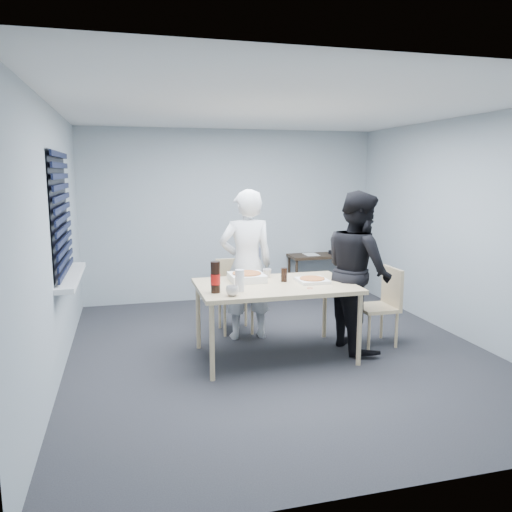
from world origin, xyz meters
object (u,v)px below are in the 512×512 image
object	(u,v)px
soda_bottle	(215,278)
person_white	(246,265)
mug_a	(232,291)
person_black	(358,271)
mug_b	(267,273)
stool	(249,284)
backpack	(249,262)
chair_right	(383,300)
dining_table	(275,289)
side_table	(320,259)
chair_far	(234,290)

from	to	relation	value
soda_bottle	person_white	bearing A→B (deg)	59.47
mug_a	soda_bottle	xyz separation A→B (m)	(-0.13, 0.16, 0.10)
person_black	mug_b	xyz separation A→B (m)	(-0.96, 0.31, -0.04)
person_white	stool	xyz separation A→B (m)	(0.31, 1.12, -0.49)
soda_bottle	backpack	bearing A→B (deg)	67.35
chair_right	dining_table	bearing A→B (deg)	-176.71
backpack	soda_bottle	distance (m)	2.18
person_black	person_white	bearing A→B (deg)	60.16
chair_right	person_black	distance (m)	0.51
person_black	side_table	size ratio (longest dim) A/B	1.77
chair_far	mug_a	bearing A→B (deg)	-102.73
chair_right	mug_a	xyz separation A→B (m)	(-1.86, -0.45, 0.33)
side_table	person_white	bearing A→B (deg)	-133.61
chair_right	person_white	xyz separation A→B (m)	(-1.46, 0.61, 0.37)
side_table	mug_a	world-z (taller)	mug_a
chair_far	soda_bottle	size ratio (longest dim) A/B	2.88
dining_table	person_white	distance (m)	0.72
person_black	soda_bottle	size ratio (longest dim) A/B	5.73
dining_table	person_white	size ratio (longest dim) A/B	0.93
side_table	mug_a	size ratio (longest dim) A/B	8.15
person_black	mug_b	world-z (taller)	person_black
mug_a	person_black	bearing A→B (deg)	15.52
stool	backpack	size ratio (longest dim) A/B	1.19
person_white	mug_a	bearing A→B (deg)	69.54
person_white	backpack	xyz separation A→B (m)	(0.31, 1.11, -0.18)
side_table	stool	size ratio (longest dim) A/B	2.00
person_white	mug_b	distance (m)	0.37
stool	soda_bottle	xyz separation A→B (m)	(-0.84, -2.02, 0.56)
person_black	mug_a	world-z (taller)	person_black
dining_table	side_table	world-z (taller)	dining_table
person_white	side_table	world-z (taller)	person_white
person_white	mug_a	size ratio (longest dim) A/B	14.39
backpack	person_black	bearing A→B (deg)	-44.51
dining_table	mug_b	distance (m)	0.37
chair_far	soda_bottle	world-z (taller)	soda_bottle
mug_a	chair_far	bearing A→B (deg)	77.27
person_black	mug_b	bearing A→B (deg)	72.11
chair_far	stool	world-z (taller)	chair_far
chair_right	backpack	world-z (taller)	backpack
side_table	soda_bottle	size ratio (longest dim) A/B	3.24
soda_bottle	dining_table	bearing A→B (deg)	17.37
backpack	side_table	bearing A→B (deg)	44.98
stool	mug_a	size ratio (longest dim) A/B	4.08
person_white	person_black	bearing A→B (deg)	150.16
person_black	side_table	xyz separation A→B (m)	(0.50, 2.35, -0.29)
mug_a	mug_b	distance (m)	0.92
mug_a	mug_b	size ratio (longest dim) A/B	1.23
person_white	soda_bottle	distance (m)	1.04
dining_table	stool	distance (m)	1.84
side_table	stool	bearing A→B (deg)	-156.04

